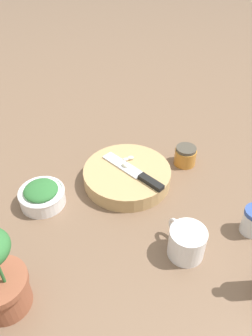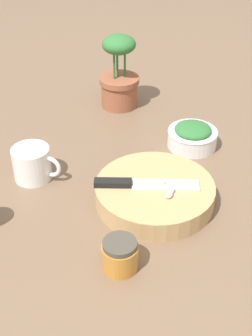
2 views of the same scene
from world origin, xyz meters
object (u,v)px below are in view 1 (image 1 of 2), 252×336
object	(u,v)px
chef_knife	(136,173)
coffee_mug	(186,242)
honey_jar	(185,156)
cutting_board	(127,176)
herb_bowl	(42,195)
garlic_cloves	(127,162)

from	to	relation	value
chef_knife	coffee_mug	bearing A→B (deg)	-109.46
honey_jar	coffee_mug	bearing A→B (deg)	96.56
cutting_board	herb_bowl	bearing A→B (deg)	35.07
herb_bowl	honey_jar	bearing A→B (deg)	-143.00
garlic_cloves	honey_jar	size ratio (longest dim) A/B	0.95
chef_knife	herb_bowl	world-z (taller)	herb_bowl
chef_knife	coffee_mug	distance (m)	0.26
garlic_cloves	coffee_mug	xyz separation A→B (m)	(-0.20, 0.24, -0.01)
herb_bowl	coffee_mug	size ratio (longest dim) A/B	1.25
cutting_board	herb_bowl	size ratio (longest dim) A/B	2.02
garlic_cloves	herb_bowl	xyz separation A→B (m)	(0.19, 0.17, -0.02)
cutting_board	garlic_cloves	world-z (taller)	garlic_cloves
coffee_mug	honey_jar	distance (m)	0.34
herb_bowl	honey_jar	size ratio (longest dim) A/B	1.87
cutting_board	garlic_cloves	distance (m)	0.04
chef_knife	honey_jar	world-z (taller)	honey_jar
cutting_board	coffee_mug	distance (m)	0.29
chef_knife	coffee_mug	world-z (taller)	coffee_mug
garlic_cloves	coffee_mug	distance (m)	0.31
coffee_mug	cutting_board	bearing A→B (deg)	-47.31
cutting_board	honey_jar	xyz separation A→B (m)	(-0.15, -0.13, 0.01)
chef_knife	honey_jar	xyz separation A→B (m)	(-0.13, -0.14, -0.02)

